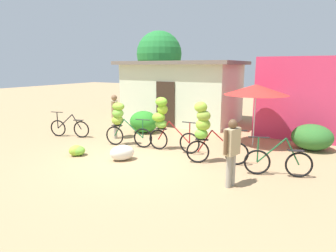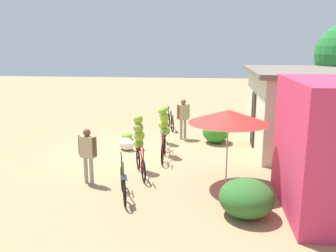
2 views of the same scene
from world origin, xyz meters
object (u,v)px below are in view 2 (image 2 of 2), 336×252
Objects in this scene: bicycle_leftmost at (170,122)px; person_bystander at (183,115)px; banana_pile_on_ground at (127,135)px; produce_sack at (126,144)px; bicycle_rightmost at (123,184)px; bicycle_center_loaded at (164,128)px; bicycle_by_shop at (139,140)px; bicycle_near_pile at (164,121)px; building_low at (301,108)px; market_umbrella at (228,116)px; person_vendor at (88,151)px.

person_bystander is at bearing 23.17° from bicycle_leftmost.
produce_sack is at bearing 12.17° from banana_pile_on_ground.
bicycle_rightmost reaches higher than banana_pile_on_ground.
bicycle_center_loaded is at bearing 68.99° from produce_sack.
bicycle_by_shop is at bearing 178.95° from bicycle_rightmost.
bicycle_near_pile is (2.48, 0.01, 0.53)m from bicycle_leftmost.
building_low reaches higher than bicycle_by_shop.
banana_pile_on_ground is (-2.03, -1.76, -0.83)m from bicycle_center_loaded.
bicycle_near_pile reaches higher than bicycle_leftmost.
market_umbrella is 3.22m from bicycle_rightmost.
bicycle_rightmost is at bearing -1.05° from bicycle_by_shop.
bicycle_near_pile is 1.78m from banana_pile_on_ground.
bicycle_rightmost is at bearing -45.75° from building_low.
bicycle_rightmost is at bearing 12.23° from banana_pile_on_ground.
bicycle_near_pile reaches higher than banana_pile_on_ground.
person_bystander is (-4.73, -1.54, -0.90)m from market_umbrella.
bicycle_near_pile is at bearing -150.27° from market_umbrella.
bicycle_center_loaded is (1.54, 0.21, 0.11)m from bicycle_near_pile.
bicycle_by_shop reaches higher than bicycle_rightmost.
person_vendor is (-0.82, -1.17, 0.58)m from bicycle_rightmost.
bicycle_rightmost is at bearing -3.93° from bicycle_near_pile.
person_bystander is at bearing -162.02° from market_umbrella.
bicycle_leftmost is (-6.38, -2.24, -1.55)m from market_umbrella.
person_bystander is (-2.37, 0.48, 0.01)m from bicycle_center_loaded.
produce_sack is at bearing -157.08° from bicycle_by_shop.
person_vendor reaches higher than bicycle_leftmost.
person_vendor is (3.27, -0.28, 0.72)m from produce_sack.
building_low is 5.18m from bicycle_center_loaded.
building_low is at bearing 65.84° from bicycle_leftmost.
bicycle_near_pile is 0.97× the size of bicycle_by_shop.
banana_pile_on_ground is (-0.49, -1.55, -0.72)m from bicycle_near_pile.
bicycle_leftmost is 1.90m from person_bystander.
building_low is 5.10m from bicycle_near_pile.
person_vendor is (4.74, 0.04, 0.78)m from banana_pile_on_ground.
bicycle_leftmost is 2.52m from banana_pile_on_ground.
building_low is 3.41× the size of person_bystander.
banana_pile_on_ground is at bearing -139.03° from bicycle_center_loaded.
bicycle_center_loaded is at bearing 147.49° from person_vendor.
person_bystander reaches higher than banana_pile_on_ground.
bicycle_by_shop reaches higher than banana_pile_on_ground.
market_umbrella is 1.25× the size of bicycle_near_pile.
bicycle_by_shop is 3.95m from banana_pile_on_ground.
person_bystander is at bearing -98.21° from building_low.
produce_sack is at bearing -79.33° from building_low.
bicycle_by_shop reaches higher than produce_sack.
bicycle_by_shop is 4.12m from person_bystander.
bicycle_leftmost is at bearing 176.96° from bicycle_by_shop.
bicycle_leftmost is at bearing 142.22° from banana_pile_on_ground.
bicycle_center_loaded is 2.42m from person_bystander.
produce_sack is (-2.92, -3.46, -1.68)m from market_umbrella.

